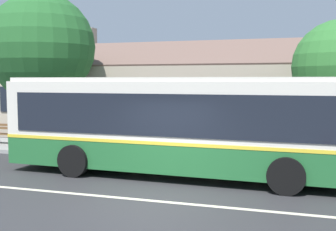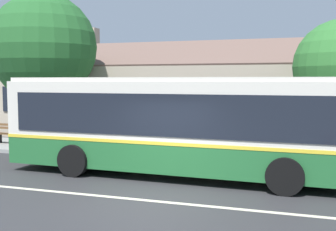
# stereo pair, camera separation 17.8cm
# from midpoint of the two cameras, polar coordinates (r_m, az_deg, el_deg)

# --- Properties ---
(ground_plane) EXTENTS (300.00, 300.00, 0.00)m
(ground_plane) POSITION_cam_midpoint_polar(r_m,az_deg,el_deg) (10.67, -2.21, -11.44)
(ground_plane) COLOR #2D2D30
(sidewalk_far) EXTENTS (60.00, 3.00, 0.15)m
(sidewalk_far) POSITION_cam_midpoint_polar(r_m,az_deg,el_deg) (16.27, 5.24, -5.50)
(sidewalk_far) COLOR gray
(sidewalk_far) RESTS_ON ground
(lane_divider_stripe) EXTENTS (60.00, 0.16, 0.01)m
(lane_divider_stripe) POSITION_cam_midpoint_polar(r_m,az_deg,el_deg) (10.67, -2.21, -11.42)
(lane_divider_stripe) COLOR beige
(lane_divider_stripe) RESTS_ON ground
(community_building) EXTENTS (24.60, 8.97, 6.16)m
(community_building) POSITION_cam_midpoint_polar(r_m,az_deg,el_deg) (23.43, 3.37, 2.25)
(community_building) COLOR tan
(community_building) RESTS_ON ground
(transit_bus) EXTENTS (10.99, 2.96, 3.07)m
(transit_bus) POSITION_cam_midpoint_polar(r_m,az_deg,el_deg) (13.10, 1.73, -1.02)
(transit_bus) COLOR #236633
(transit_bus) RESTS_ON ground
(bench_by_building) EXTENTS (1.69, 0.51, 0.94)m
(bench_by_building) POSITION_cam_midpoint_polar(r_m,az_deg,el_deg) (19.90, -20.45, -2.45)
(bench_by_building) COLOR brown
(bench_by_building) RESTS_ON sidewalk_far
(bench_down_street) EXTENTS (1.60, 0.51, 0.94)m
(bench_down_street) POSITION_cam_midpoint_polar(r_m,az_deg,el_deg) (17.26, -11.32, -3.33)
(bench_down_street) COLOR brown
(bench_down_street) RESTS_ON sidewalk_far
(street_tree_secondary) EXTENTS (4.75, 4.75, 6.86)m
(street_tree_secondary) POSITION_cam_midpoint_polar(r_m,az_deg,el_deg) (20.08, -16.58, 8.37)
(street_tree_secondary) COLOR #4C3828
(street_tree_secondary) RESTS_ON ground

